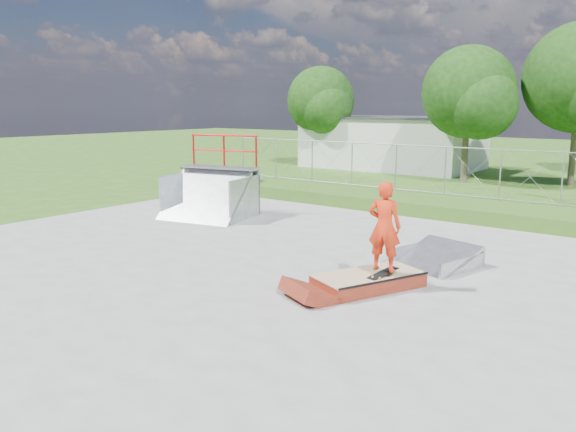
# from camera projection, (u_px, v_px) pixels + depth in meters

# --- Properties ---
(ground) EXTENTS (120.00, 120.00, 0.00)m
(ground) POSITION_uv_depth(u_px,v_px,m) (264.00, 274.00, 12.83)
(ground) COLOR #275819
(ground) RESTS_ON ground
(concrete_pad) EXTENTS (20.00, 16.00, 0.04)m
(concrete_pad) POSITION_uv_depth(u_px,v_px,m) (264.00, 273.00, 12.82)
(concrete_pad) COLOR gray
(concrete_pad) RESTS_ON ground
(grass_berm) EXTENTS (24.00, 3.00, 0.50)m
(grass_berm) POSITION_uv_depth(u_px,v_px,m) (433.00, 205.00, 20.19)
(grass_berm) COLOR #275819
(grass_berm) RESTS_ON ground
(grind_box) EXTENTS (1.92, 2.52, 0.34)m
(grind_box) POSITION_uv_depth(u_px,v_px,m) (368.00, 281.00, 11.70)
(grind_box) COLOR maroon
(grind_box) RESTS_ON concrete_pad
(quarter_pipe) EXTENTS (3.21, 2.88, 2.77)m
(quarter_pipe) POSITION_uv_depth(u_px,v_px,m) (207.00, 178.00, 18.88)
(quarter_pipe) COLOR #93959A
(quarter_pipe) RESTS_ON concrete_pad
(flat_bank_ramp) EXTENTS (1.99, 2.06, 0.49)m
(flat_bank_ramp) POSITION_uv_depth(u_px,v_px,m) (435.00, 257.00, 13.30)
(flat_bank_ramp) COLOR #93959A
(flat_bank_ramp) RESTS_ON concrete_pad
(skateboard) EXTENTS (0.38, 0.82, 0.13)m
(skateboard) POSITION_uv_depth(u_px,v_px,m) (383.00, 274.00, 11.53)
(skateboard) COLOR black
(skateboard) RESTS_ON grind_box
(skater) EXTENTS (0.75, 0.57, 1.85)m
(skater) POSITION_uv_depth(u_px,v_px,m) (384.00, 230.00, 11.35)
(skater) COLOR red
(skater) RESTS_ON grind_box
(concrete_stairs) EXTENTS (1.50, 1.60, 0.80)m
(concrete_stairs) POSITION_uv_depth(u_px,v_px,m) (242.00, 184.00, 24.59)
(concrete_stairs) COLOR gray
(concrete_stairs) RESTS_ON ground
(chain_link_fence) EXTENTS (20.00, 0.06, 1.80)m
(chain_link_fence) POSITION_uv_depth(u_px,v_px,m) (445.00, 171.00, 20.75)
(chain_link_fence) COLOR gray
(chain_link_fence) RESTS_ON grass_berm
(utility_building_flat) EXTENTS (10.00, 6.00, 3.00)m
(utility_building_flat) POSITION_uv_depth(u_px,v_px,m) (392.00, 143.00, 34.46)
(utility_building_flat) COLOR silver
(utility_building_flat) RESTS_ON ground
(tree_left_near) EXTENTS (4.76, 4.48, 6.65)m
(tree_left_near) POSITION_uv_depth(u_px,v_px,m) (472.00, 96.00, 26.97)
(tree_left_near) COLOR brown
(tree_left_near) RESTS_ON ground
(tree_left_far) EXTENTS (4.42, 4.16, 6.18)m
(tree_left_far) POSITION_uv_depth(u_px,v_px,m) (322.00, 103.00, 34.55)
(tree_left_far) COLOR brown
(tree_left_far) RESTS_ON ground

